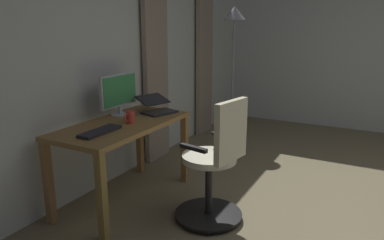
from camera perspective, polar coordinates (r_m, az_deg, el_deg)
The scene contains 10 objects.
back_room_partition at distance 3.81m, azimuth -12.15°, elevation 9.79°, with size 6.21×0.10×2.52m, color silver.
curtain_left_panel at distance 5.32m, azimuth 1.95°, elevation 9.02°, with size 0.42×0.06×2.08m, color gray.
curtain_right_panel at distance 4.23m, azimuth -5.71°, elevation 7.51°, with size 0.43×0.06×2.08m, color gray.
desk at distance 3.26m, azimuth -10.77°, elevation -2.21°, with size 1.30×0.64×0.74m.
office_chair at distance 2.90m, azimuth 3.71°, elevation -7.25°, with size 0.56×0.56×1.03m.
computer_monitor at distance 3.47m, azimuth -11.40°, elevation 4.33°, with size 0.50×0.18×0.39m.
computer_keyboard at distance 2.96m, azimuth -14.26°, elevation -1.75°, with size 0.39×0.13×0.02m, color #232328.
laptop at distance 3.55m, azimuth -5.52°, elevation 1.97°, with size 0.38×0.39×0.16m.
mug_tea at distance 3.20m, azimuth -9.71°, elevation 0.47°, with size 0.13×0.08×0.11m.
floor_lamp at distance 5.31m, azimuth 6.64°, elevation 14.02°, with size 0.31×0.31×1.82m.
Camera 1 is at (2.90, -0.45, 1.56)m, focal length 33.92 mm.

